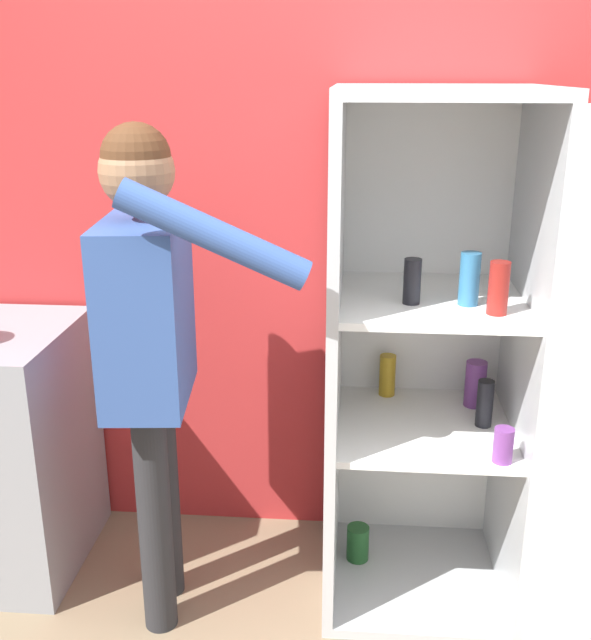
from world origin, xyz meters
TOP-DOWN VIEW (x-y plane):
  - wall_back at (0.00, 0.98)m, footprint 7.00×0.06m
  - refrigerator at (0.29, 0.52)m, footprint 0.88×1.26m
  - person at (-0.67, 0.40)m, footprint 0.65×0.56m

SIDE VIEW (x-z plane):
  - refrigerator at x=0.29m, z-range 0.00..1.72m
  - person at x=-0.67m, z-range 0.22..1.85m
  - wall_back at x=0.00m, z-range 0.00..2.55m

